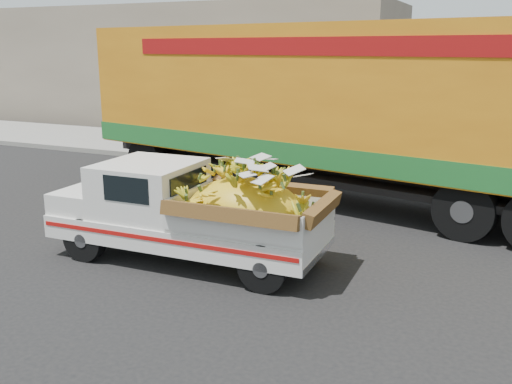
% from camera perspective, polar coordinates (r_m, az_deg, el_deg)
% --- Properties ---
extents(ground, '(100.00, 100.00, 0.00)m').
position_cam_1_polar(ground, '(9.64, -11.08, -6.22)').
color(ground, black).
rests_on(ground, ground).
extents(curb, '(60.00, 0.25, 0.15)m').
position_cam_1_polar(curb, '(15.74, 4.00, 2.32)').
color(curb, gray).
rests_on(curb, ground).
extents(sidewalk, '(60.00, 4.00, 0.14)m').
position_cam_1_polar(sidewalk, '(17.68, 6.38, 3.58)').
color(sidewalk, gray).
rests_on(sidewalk, ground).
extents(building_left, '(18.00, 6.00, 5.00)m').
position_cam_1_polar(building_left, '(26.12, -6.52, 12.40)').
color(building_left, gray).
rests_on(building_left, ground).
extents(pickup_truck, '(4.44, 1.71, 1.54)m').
position_cam_1_polar(pickup_truck, '(8.93, -4.99, -2.05)').
color(pickup_truck, black).
rests_on(pickup_truck, ground).
extents(semi_trailer, '(12.09, 4.88, 3.80)m').
position_cam_1_polar(semi_trailer, '(12.64, 6.71, 8.70)').
color(semi_trailer, black).
rests_on(semi_trailer, ground).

